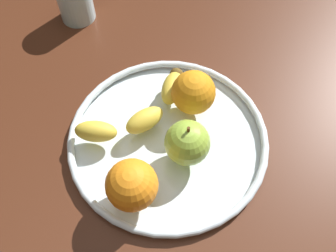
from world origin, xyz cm
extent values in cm
cube|color=#482313|center=(0.00, 0.00, -2.00)|extent=(156.40, 156.40, 4.00)
cylinder|color=silver|center=(0.00, 0.00, 0.30)|extent=(30.88, 30.88, 0.60)
torus|color=silver|center=(0.00, 0.00, 1.20)|extent=(32.17, 32.17, 1.20)
ellipsoid|color=gold|center=(-7.40, 8.38, 3.47)|extent=(6.64, 7.35, 3.35)
ellipsoid|color=gold|center=(-0.96, 4.06, 3.47)|extent=(7.27, 4.86, 3.35)
ellipsoid|color=gold|center=(6.75, 4.86, 3.47)|extent=(7.46, 5.92, 3.35)
ellipsoid|color=brown|center=(9.45, 6.17, 3.47)|extent=(2.82, 2.98, 2.34)
sphere|color=#93BA3C|center=(-0.54, -4.20, 5.23)|extent=(6.86, 6.86, 6.86)
cylinder|color=#593819|center=(-0.54, -4.20, 8.86)|extent=(0.44, 0.44, 1.20)
sphere|color=orange|center=(7.15, 0.80, 5.36)|extent=(7.12, 7.12, 7.12)
sphere|color=orange|center=(-10.74, -2.69, 5.49)|extent=(7.38, 7.38, 7.38)
camera|label=1|loc=(-22.65, -19.44, 53.41)|focal=40.15mm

